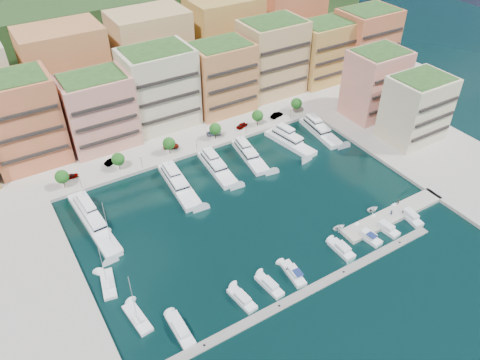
{
  "coord_description": "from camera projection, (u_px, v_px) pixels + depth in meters",
  "views": [
    {
      "loc": [
        -51.63,
        -78.75,
        81.92
      ],
      "look_at": [
        -0.06,
        5.39,
        6.0
      ],
      "focal_mm": 35.0,
      "sensor_mm": 36.0,
      "label": 1
    }
  ],
  "objects": [
    {
      "name": "cruiser_6",
      "position": [
        342.0,
        250.0,
        111.81
      ],
      "size": [
        2.87,
        7.09,
        2.55
      ],
      "color": "white",
      "rests_on": "ground"
    },
    {
      "name": "cruiser_0",
      "position": [
        180.0,
        330.0,
        94.12
      ],
      "size": [
        2.77,
        9.15,
        2.55
      ],
      "color": "white",
      "rests_on": "ground"
    },
    {
      "name": "car_2",
      "position": [
        171.0,
        146.0,
        145.37
      ],
      "size": [
        5.39,
        4.02,
        1.36
      ],
      "primitive_type": "imported",
      "rotation": [
        0.0,
        0.0,
        1.16
      ],
      "color": "gray",
      "rests_on": "north_quay"
    },
    {
      "name": "lamppost_3",
      "position": [
        246.0,
        126.0,
        150.76
      ],
      "size": [
        0.3,
        0.3,
        4.2
      ],
      "color": "black",
      "rests_on": "north_quay"
    },
    {
      "name": "apartment_5",
      "position": [
        272.0,
        57.0,
        168.36
      ],
      "size": [
        22.0,
        16.5,
        26.8
      ],
      "color": "tan",
      "rests_on": "north_quay"
    },
    {
      "name": "lamppost_4",
      "position": [
        291.0,
        112.0,
        158.22
      ],
      "size": [
        0.3,
        0.3,
        4.2
      ],
      "color": "black",
      "rests_on": "north_quay"
    },
    {
      "name": "sailboat_1",
      "position": [
        108.0,
        284.0,
        103.69
      ],
      "size": [
        4.42,
        9.0,
        13.2
      ],
      "color": "white",
      "rests_on": "ground"
    },
    {
      "name": "car_3",
      "position": [
        214.0,
        133.0,
        151.27
      ],
      "size": [
        5.2,
        3.2,
        1.41
      ],
      "primitive_type": "imported",
      "rotation": [
        0.0,
        0.0,
        1.3
      ],
      "color": "gray",
      "rests_on": "north_quay"
    },
    {
      "name": "apartment_6",
      "position": [
        322.0,
        52.0,
        177.34
      ],
      "size": [
        20.0,
        15.5,
        22.8
      ],
      "color": "#B89C43",
      "rests_on": "north_quay"
    },
    {
      "name": "backblock_4",
      "position": [
        288.0,
        23.0,
        191.73
      ],
      "size": [
        26.0,
        18.0,
        30.0
      ],
      "primitive_type": "cube",
      "color": "#D36846",
      "rests_on": "north_quay"
    },
    {
      "name": "yacht_6",
      "position": [
        319.0,
        130.0,
        153.89
      ],
      "size": [
        6.69,
        19.58,
        7.3
      ],
      "color": "white",
      "rests_on": "ground"
    },
    {
      "name": "tree_1",
      "position": [
        118.0,
        159.0,
        134.36
      ],
      "size": [
        3.8,
        3.8,
        5.65
      ],
      "color": "#473323",
      "rests_on": "north_quay"
    },
    {
      "name": "east_quay",
      "position": [
        433.0,
        154.0,
        144.83
      ],
      "size": [
        34.0,
        76.0,
        2.0
      ],
      "primitive_type": "cube",
      "color": "#9E998E",
      "rests_on": "ground"
    },
    {
      "name": "tree_5",
      "position": [
        296.0,
        103.0,
        160.87
      ],
      "size": [
        3.8,
        3.8,
        5.65
      ],
      "color": "#473323",
      "rests_on": "north_quay"
    },
    {
      "name": "car_1",
      "position": [
        112.0,
        161.0,
        138.65
      ],
      "size": [
        4.9,
        2.86,
        1.53
      ],
      "primitive_type": "imported",
      "rotation": [
        0.0,
        0.0,
        1.86
      ],
      "color": "gray",
      "rests_on": "north_quay"
    },
    {
      "name": "tree_3",
      "position": [
        215.0,
        129.0,
        147.61
      ],
      "size": [
        3.8,
        3.8,
        5.65
      ],
      "color": "#473323",
      "rests_on": "north_quay"
    },
    {
      "name": "west_quay",
      "position": [
        11.0,
        337.0,
        93.46
      ],
      "size": [
        34.0,
        76.0,
        2.0
      ],
      "primitive_type": "cube",
      "color": "#9E998E",
      "rests_on": "ground"
    },
    {
      "name": "cruiser_8",
      "position": [
        385.0,
        228.0,
        117.76
      ],
      "size": [
        3.42,
        7.96,
        2.55
      ],
      "color": "white",
      "rests_on": "ground"
    },
    {
      "name": "tender_0",
      "position": [
        339.0,
        227.0,
        118.15
      ],
      "size": [
        3.45,
        2.5,
        0.7
      ],
      "primitive_type": "imported",
      "rotation": [
        0.0,
        0.0,
        1.55
      ],
      "color": "white",
      "rests_on": "ground"
    },
    {
      "name": "cruiser_4",
      "position": [
        293.0,
        274.0,
        105.82
      ],
      "size": [
        3.27,
        8.18,
        2.66
      ],
      "color": "white",
      "rests_on": "ground"
    },
    {
      "name": "backblock_2",
      "position": [
        152.0,
        54.0,
        166.87
      ],
      "size": [
        26.0,
        18.0,
        30.0
      ],
      "primitive_type": "cube",
      "color": "tan",
      "rests_on": "north_quay"
    },
    {
      "name": "tender_2",
      "position": [
        373.0,
        209.0,
        123.72
      ],
      "size": [
        3.51,
        2.54,
        0.72
      ],
      "primitive_type": "imported",
      "rotation": [
        0.0,
        0.0,
        1.55
      ],
      "color": "white",
      "rests_on": "ground"
    },
    {
      "name": "hillside",
      "position": [
        112.0,
        64.0,
        198.88
      ],
      "size": [
        240.0,
        40.0,
        58.0
      ],
      "primitive_type": "cube",
      "color": "#1F3515",
      "rests_on": "ground"
    },
    {
      "name": "cruiser_2",
      "position": [
        242.0,
        299.0,
        100.2
      ],
      "size": [
        3.49,
        7.96,
        2.55
      ],
      "color": "white",
      "rests_on": "ground"
    },
    {
      "name": "lamppost_0",
      "position": [
        80.0,
        179.0,
        128.39
      ],
      "size": [
        0.3,
        0.3,
        4.2
      ],
      "color": "black",
      "rests_on": "north_quay"
    },
    {
      "name": "car_5",
      "position": [
        277.0,
        115.0,
        160.42
      ],
      "size": [
        5.12,
        2.78,
        1.6
      ],
      "primitive_type": "imported",
      "rotation": [
        0.0,
        0.0,
        1.81
      ],
      "color": "gray",
      "rests_on": "north_quay"
    },
    {
      "name": "south_pontoon",
      "position": [
        312.0,
        289.0,
        103.04
      ],
      "size": [
        72.0,
        2.2,
        0.35
      ],
      "primitive_type": "cube",
      "color": "gray",
      "rests_on": "ground"
    },
    {
      "name": "yacht_0",
      "position": [
        92.0,
        219.0,
        119.25
      ],
      "size": [
        5.75,
        27.75,
        7.3
      ],
      "color": "white",
      "rests_on": "ground"
    },
    {
      "name": "apartment_7",
      "position": [
        366.0,
        41.0,
        183.66
      ],
      "size": [
        22.0,
        16.5,
        24.8
      ],
      "color": "#D36846",
      "rests_on": "north_quay"
    },
    {
      "name": "apartment_2",
      "position": [
        98.0,
        111.0,
        141.3
      ],
      "size": [
        20.0,
        15.5,
        22.8
      ],
      "color": "tan",
      "rests_on": "north_quay"
    },
    {
      "name": "tree_2",
      "position": [
        169.0,
        143.0,
        140.98
      ],
      "size": [
        3.8,
        3.8,
        5.65
      ],
      "color": "#473323",
      "rests_on": "north_quay"
    },
    {
      "name": "backblock_3",
      "position": [
        224.0,
        37.0,
        179.3
      ],
      "size": [
        26.0,
        18.0,
        30.0
      ],
      "primitive_type": "cube",
      "color": "#B89C43",
      "rests_on": "north_quay"
    },
    {
      "name": "sailboat_2",
      "position": [
        112.0,
        243.0,
        113.79
      ],
      "size": [
        3.34,
        8.19,
        13.2
      ],
      "color": "white",
      "rests_on": "ground"
    },
    {
      "name": "tree_0",
      "position": [
        62.0,
        177.0,
        127.73
      ],
      "size": [
        3.8,
        3.8,
        5.65
      ],
      "color": "#473323",
      "rests_on": "north_quay"
    },
    {
      "name": "yacht_4",
      "position": [
        249.0,
        154.0,
        142.76
      ],
      "size": [
        7.1,
        19.16,
        7.3
      ],
      "color": "white",
      "rests_on": "ground"
    },
    {
      "name": "cruiser_3",
      "position": [
        269.0,
        286.0,
        103.13
      ],
      "size": [
        3.21,
        7.88,
        2.55
      ],
      "color": "white",
      "rests_on": "ground"
    },
    {
      "name": "apartment_east_b",
      "position": [
        416.0,
        108.0,
        144.68
      ],
      "size": [
        18.0,
        14.5,
        20.8
      ],
      "color": "beige",
      "rests_on": "east_quay"
    },
    {
      "name": "north_quay",
      "position": [
        157.0,
        111.0,
        166.45
      ],
      "size": [
        220.0,
        64.0,
        2.0
      ],
      "primitive_type": "cube",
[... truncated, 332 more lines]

